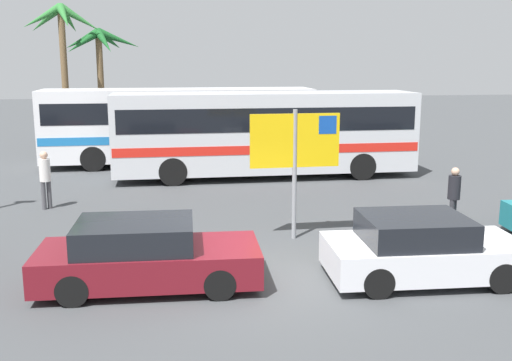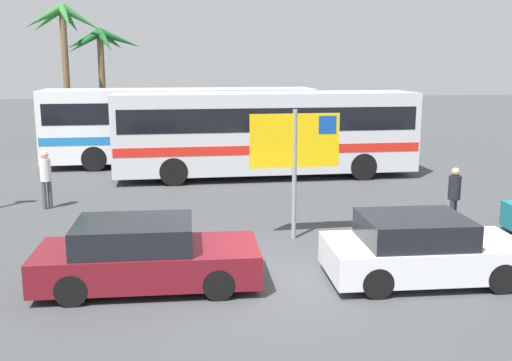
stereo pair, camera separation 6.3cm
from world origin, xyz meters
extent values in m
plane|color=#424447|center=(0.00, 0.00, 0.00)|extent=(120.00, 120.00, 0.00)
cube|color=silver|center=(1.75, 10.71, 1.73)|extent=(11.17, 2.42, 2.90)
cube|color=black|center=(1.75, 10.71, 2.28)|extent=(10.72, 2.45, 0.84)
cube|color=red|center=(1.75, 10.71, 1.22)|extent=(11.06, 2.45, 0.32)
cylinder|color=black|center=(5.21, 11.80, 0.50)|extent=(1.00, 0.28, 1.00)
cylinder|color=black|center=(5.21, 9.63, 0.50)|extent=(1.00, 0.28, 1.00)
cylinder|color=black|center=(-1.71, 11.80, 0.50)|extent=(1.00, 0.28, 1.00)
cylinder|color=black|center=(-1.71, 9.63, 0.50)|extent=(1.00, 0.28, 1.00)
cube|color=white|center=(-1.34, 13.99, 1.73)|extent=(11.17, 2.42, 2.90)
cube|color=black|center=(-1.34, 13.99, 2.28)|extent=(10.72, 2.45, 0.84)
cube|color=#1E70B7|center=(-1.34, 13.99, 1.22)|extent=(11.06, 2.45, 0.32)
cylinder|color=black|center=(2.12, 15.08, 0.50)|extent=(1.00, 0.28, 1.00)
cylinder|color=black|center=(2.12, 12.91, 0.50)|extent=(1.00, 0.28, 1.00)
cylinder|color=black|center=(-4.80, 15.08, 0.50)|extent=(1.00, 0.28, 1.00)
cylinder|color=black|center=(-4.80, 12.91, 0.50)|extent=(1.00, 0.28, 1.00)
cylinder|color=gray|center=(1.15, 2.75, 1.60)|extent=(0.11, 0.11, 3.20)
cube|color=yellow|center=(1.15, 2.75, 2.45)|extent=(2.20, 0.10, 1.30)
cube|color=#1447A8|center=(1.95, 2.77, 2.82)|extent=(0.44, 0.08, 0.44)
cube|color=silver|center=(3.14, -0.41, 0.48)|extent=(3.99, 2.04, 0.64)
cube|color=black|center=(2.90, -0.40, 1.06)|extent=(2.11, 1.80, 0.52)
cylinder|color=black|center=(4.38, 0.39, 0.30)|extent=(0.61, 0.19, 0.60)
cylinder|color=black|center=(4.31, -1.33, 0.30)|extent=(0.61, 0.19, 0.60)
cylinder|color=black|center=(1.96, 0.50, 0.30)|extent=(0.61, 0.19, 0.60)
cylinder|color=black|center=(1.89, -1.22, 0.30)|extent=(0.61, 0.19, 0.60)
cube|color=maroon|center=(-2.32, 0.03, 0.48)|extent=(4.34, 1.97, 0.64)
cube|color=black|center=(-2.58, 0.04, 1.06)|extent=(2.28, 1.75, 0.52)
cylinder|color=black|center=(-0.97, 0.81, 0.30)|extent=(0.61, 0.18, 0.60)
cylinder|color=black|center=(-1.03, -0.85, 0.30)|extent=(0.61, 0.18, 0.60)
cylinder|color=black|center=(-3.61, 0.92, 0.30)|extent=(0.61, 0.18, 0.60)
cylinder|color=black|center=(-3.68, -0.75, 0.30)|extent=(0.61, 0.18, 0.60)
cylinder|color=#2D2D33|center=(5.40, 2.95, 0.39)|extent=(0.13, 0.13, 0.79)
cylinder|color=#2D2D33|center=(5.53, 3.08, 0.39)|extent=(0.13, 0.13, 0.79)
cylinder|color=black|center=(5.46, 3.01, 1.10)|extent=(0.32, 0.32, 0.63)
sphere|color=tan|center=(5.46, 3.01, 1.52)|extent=(0.21, 0.21, 0.21)
cylinder|color=#4C4C51|center=(-5.55, 6.74, 0.42)|extent=(0.13, 0.13, 0.84)
cylinder|color=#4C4C51|center=(-5.41, 6.86, 0.42)|extent=(0.13, 0.13, 0.84)
cylinder|color=silver|center=(-5.48, 6.80, 1.17)|extent=(0.32, 0.32, 0.67)
sphere|color=tan|center=(-5.48, 6.80, 1.62)|extent=(0.23, 0.23, 0.23)
cylinder|color=brown|center=(-5.06, 19.89, 2.75)|extent=(0.32, 0.32, 5.50)
cone|color=#195623|center=(-4.09, 20.02, 5.35)|extent=(2.15, 0.72, 1.12)
cone|color=#195623|center=(-4.61, 20.75, 5.33)|extent=(1.37, 2.07, 1.16)
cone|color=#195623|center=(-5.91, 20.34, 5.32)|extent=(2.06, 1.37, 1.17)
cone|color=#195623|center=(-5.72, 19.26, 5.21)|extent=(1.78, 1.73, 1.38)
cone|color=#195623|center=(-4.70, 19.04, 5.21)|extent=(1.20, 2.05, 1.37)
cylinder|color=brown|center=(-6.68, 19.23, 3.30)|extent=(0.32, 0.32, 6.60)
cone|color=#2D7533|center=(-5.80, 19.29, 6.27)|extent=(2.03, 0.57, 1.44)
cone|color=#2D7533|center=(-6.46, 20.09, 6.28)|extent=(0.91, 2.05, 1.43)
cone|color=#2D7533|center=(-7.45, 19.67, 6.27)|extent=(1.95, 1.38, 1.45)
cone|color=#2D7533|center=(-7.46, 18.76, 6.31)|extent=(1.97, 1.42, 1.37)
cone|color=#2D7533|center=(-6.40, 18.36, 6.31)|extent=(1.05, 2.07, 1.37)
camera|label=1|loc=(-1.94, -11.22, 4.36)|focal=41.90mm
camera|label=2|loc=(-1.88, -11.23, 4.36)|focal=41.90mm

